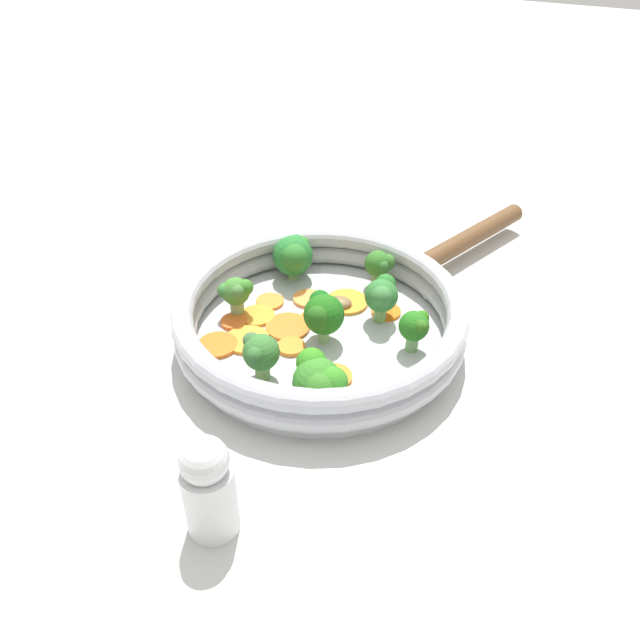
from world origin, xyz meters
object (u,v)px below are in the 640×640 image
(carrot_slice_8, at_px, (334,377))
(broccoli_floret_7, at_px, (380,265))
(carrot_slice_1, at_px, (386,312))
(carrot_slice_11, at_px, (258,316))
(carrot_slice_7, at_px, (288,327))
(broccoli_floret_5, at_px, (319,380))
(broccoli_floret_4, at_px, (322,314))
(broccoli_floret_6, at_px, (260,353))
(carrot_slice_6, at_px, (291,347))
(mushroom_piece_0, at_px, (338,303))
(carrot_slice_10, at_px, (247,340))
(broccoli_floret_2, at_px, (294,255))
(carrot_slice_2, at_px, (234,322))
(carrot_slice_9, at_px, (308,299))
(skillet, at_px, (320,336))
(broccoli_floret_3, at_px, (382,295))
(broccoli_floret_0, at_px, (415,327))
(carrot_slice_0, at_px, (347,302))
(carrot_slice_5, at_px, (316,318))
(broccoli_floret_1, at_px, (236,292))
(carrot_slice_3, at_px, (270,302))
(salt_shaker, at_px, (209,488))
(carrot_slice_4, at_px, (218,345))

(carrot_slice_8, height_order, broccoli_floret_7, broccoli_floret_7)
(carrot_slice_1, xyz_separation_m, carrot_slice_11, (0.12, 0.07, 0.00))
(carrot_slice_11, bearing_deg, carrot_slice_7, 175.03)
(carrot_slice_11, distance_m, broccoli_floret_5, 0.15)
(broccoli_floret_4, height_order, broccoli_floret_6, broccoli_floret_4)
(carrot_slice_6, bearing_deg, mushroom_piece_0, -98.68)
(carrot_slice_10, height_order, broccoli_floret_2, broccoli_floret_2)
(carrot_slice_6, distance_m, broccoli_floret_4, 0.05)
(carrot_slice_1, xyz_separation_m, carrot_slice_8, (0.01, 0.12, 0.00))
(carrot_slice_2, distance_m, carrot_slice_9, 0.09)
(carrot_slice_10, xyz_separation_m, broccoli_floret_5, (-0.11, 0.05, 0.03))
(carrot_slice_8, bearing_deg, skillet, -54.35)
(broccoli_floret_3, bearing_deg, carrot_slice_7, 33.91)
(broccoli_floret_0, bearing_deg, carrot_slice_1, -45.74)
(broccoli_floret_6, bearing_deg, carrot_slice_0, -99.45)
(carrot_slice_8, distance_m, mushroom_piece_0, 0.12)
(carrot_slice_5, distance_m, broccoli_floret_7, 0.10)
(broccoli_floret_3, bearing_deg, broccoli_floret_1, 22.02)
(carrot_slice_10, height_order, broccoli_floret_5, broccoli_floret_5)
(carrot_slice_10, bearing_deg, broccoli_floret_2, -85.22)
(carrot_slice_7, distance_m, broccoli_floret_7, 0.13)
(carrot_slice_2, relative_size, broccoli_floret_3, 0.57)
(broccoli_floret_3, bearing_deg, broccoli_floret_5, 88.32)
(carrot_slice_8, bearing_deg, carrot_slice_1, -93.80)
(carrot_slice_1, distance_m, broccoli_floret_1, 0.16)
(carrot_slice_1, xyz_separation_m, carrot_slice_3, (0.12, 0.04, -0.00))
(carrot_slice_8, distance_m, broccoli_floret_5, 0.05)
(carrot_slice_9, distance_m, salt_shaker, 0.29)
(carrot_slice_11, bearing_deg, salt_shaker, 112.24)
(broccoli_floret_1, xyz_separation_m, mushroom_piece_0, (-0.09, -0.06, -0.02))
(carrot_slice_2, relative_size, carrot_slice_9, 0.85)
(carrot_slice_1, distance_m, carrot_slice_10, 0.16)
(carrot_slice_10, height_order, broccoli_floret_6, broccoli_floret_6)
(carrot_slice_4, height_order, broccoli_floret_6, broccoli_floret_6)
(carrot_slice_7, relative_size, mushroom_piece_0, 1.61)
(carrot_slice_10, bearing_deg, broccoli_floret_5, 154.17)
(carrot_slice_0, bearing_deg, carrot_slice_3, 25.10)
(broccoli_floret_1, bearing_deg, carrot_slice_8, 160.38)
(broccoli_floret_2, distance_m, broccoli_floret_5, 0.21)
(carrot_slice_8, bearing_deg, broccoli_floret_1, -19.62)
(carrot_slice_1, bearing_deg, carrot_slice_6, 56.38)
(broccoli_floret_1, height_order, broccoli_floret_2, broccoli_floret_2)
(broccoli_floret_4, relative_size, salt_shaker, 0.57)
(carrot_slice_9, bearing_deg, carrot_slice_4, 67.55)
(broccoli_floret_2, bearing_deg, broccoli_floret_5, 123.17)
(broccoli_floret_1, relative_size, broccoli_floret_7, 1.01)
(carrot_slice_9, bearing_deg, broccoli_floret_6, 97.26)
(broccoli_floret_0, xyz_separation_m, broccoli_floret_6, (0.12, 0.10, 0.00))
(skillet, distance_m, broccoli_floret_5, 0.11)
(carrot_slice_1, relative_size, carrot_slice_11, 0.86)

